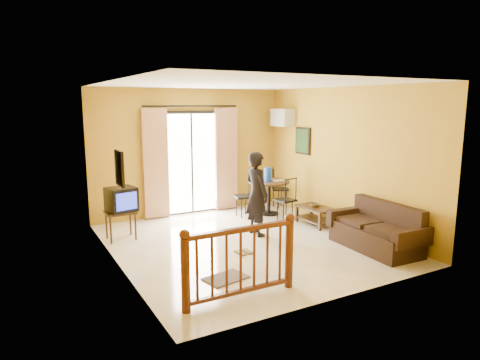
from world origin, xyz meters
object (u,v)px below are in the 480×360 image
television (121,199)px  dining_table (269,188)px  standing_person (257,194)px  coffee_table (316,213)px  sofa (378,232)px

television → dining_table: size_ratio=0.62×
television → standing_person: size_ratio=0.35×
television → coffee_table: (3.72, -0.97, -0.50)m
dining_table → standing_person: standing_person is taller
standing_person → dining_table: bearing=-44.6°
sofa → coffee_table: bearing=92.8°
coffee_table → sofa: 1.68m
sofa → television: bearing=147.3°
dining_table → television: bearing=-175.9°
coffee_table → standing_person: size_ratio=0.53×
television → standing_person: 2.49m
dining_table → coffee_table: bearing=-72.7°
coffee_table → television: bearing=165.5°
television → dining_table: television is taller
dining_table → coffee_table: dining_table is taller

